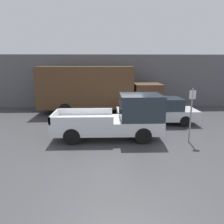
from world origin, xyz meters
name	(u,v)px	position (x,y,z in m)	size (l,w,h in m)	color
ground_plane	(121,132)	(0.00, 0.00, 0.00)	(60.00, 60.00, 0.00)	#3D3D3F
building_wall	(115,81)	(0.00, 6.87, 2.16)	(28.00, 0.15, 4.32)	#56565B
pickup_truck	(119,118)	(-0.15, -0.94, 1.00)	(5.27, 2.04, 2.17)	silver
car	(157,111)	(2.36, 1.65, 0.79)	(4.84, 1.89, 1.58)	silver
delivery_truck	(95,88)	(-1.60, 4.79, 1.81)	(8.95, 2.37, 3.40)	#4C331E
parking_sign	(191,112)	(3.11, -1.68, 1.44)	(0.30, 0.07, 2.56)	gray
newspaper_box	(104,101)	(-0.92, 6.55, 0.52)	(0.45, 0.40, 1.03)	#194CB2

